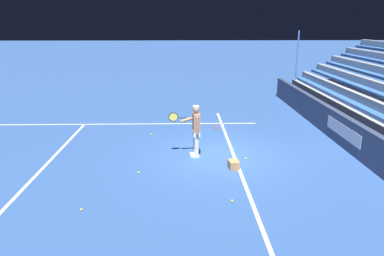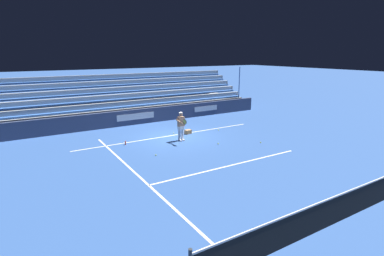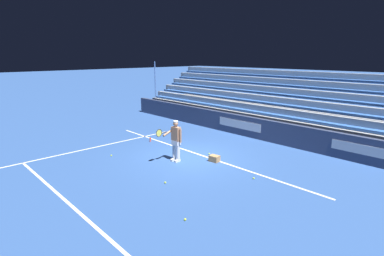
{
  "view_description": "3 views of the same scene",
  "coord_description": "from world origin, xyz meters",
  "px_view_note": "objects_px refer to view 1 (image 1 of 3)",
  "views": [
    {
      "loc": [
        -11.74,
        1.2,
        4.31
      ],
      "look_at": [
        -0.72,
        0.92,
        1.17
      ],
      "focal_mm": 35.0,
      "sensor_mm": 36.0,
      "label": 1
    },
    {
      "loc": [
        8.33,
        15.68,
        5.09
      ],
      "look_at": [
        -0.04,
        1.99,
        1.03
      ],
      "focal_mm": 28.0,
      "sensor_mm": 36.0,
      "label": 2
    },
    {
      "loc": [
        -9.04,
        8.41,
        4.3
      ],
      "look_at": [
        -0.63,
        0.45,
        1.47
      ],
      "focal_mm": 28.0,
      "sensor_mm": 36.0,
      "label": 3
    }
  ],
  "objects_px": {
    "tennis_ball_midcourt": "(82,210)",
    "tennis_player": "(195,130)",
    "tennis_ball_stray_back": "(151,134)",
    "tennis_ball_far_left": "(232,201)",
    "tennis_ball_on_baseline": "(246,159)",
    "tennis_ball_toward_net": "(139,173)",
    "water_bottle": "(215,127)",
    "ball_box_cardboard": "(234,165)"
  },
  "relations": [
    {
      "from": "tennis_ball_toward_net",
      "to": "tennis_ball_midcourt",
      "type": "distance_m",
      "value": 2.49
    },
    {
      "from": "tennis_ball_stray_back",
      "to": "tennis_ball_far_left",
      "type": "height_order",
      "value": "same"
    },
    {
      "from": "ball_box_cardboard",
      "to": "tennis_ball_midcourt",
      "type": "xyz_separation_m",
      "value": [
        -2.55,
        3.95,
        -0.1
      ]
    },
    {
      "from": "tennis_player",
      "to": "tennis_ball_far_left",
      "type": "bearing_deg",
      "value": -166.44
    },
    {
      "from": "tennis_ball_on_baseline",
      "to": "tennis_ball_stray_back",
      "type": "xyz_separation_m",
      "value": [
        2.78,
        3.29,
        0.0
      ]
    },
    {
      "from": "tennis_player",
      "to": "tennis_ball_stray_back",
      "type": "relative_size",
      "value": 25.98
    },
    {
      "from": "tennis_ball_on_baseline",
      "to": "water_bottle",
      "type": "xyz_separation_m",
      "value": [
        3.48,
        0.7,
        0.08
      ]
    },
    {
      "from": "tennis_ball_on_baseline",
      "to": "water_bottle",
      "type": "relative_size",
      "value": 0.3
    },
    {
      "from": "tennis_player",
      "to": "tennis_ball_far_left",
      "type": "relative_size",
      "value": 25.98
    },
    {
      "from": "ball_box_cardboard",
      "to": "tennis_ball_toward_net",
      "type": "relative_size",
      "value": 6.06
    },
    {
      "from": "ball_box_cardboard",
      "to": "tennis_ball_on_baseline",
      "type": "distance_m",
      "value": 0.93
    },
    {
      "from": "tennis_ball_toward_net",
      "to": "water_bottle",
      "type": "relative_size",
      "value": 0.3
    },
    {
      "from": "tennis_player",
      "to": "tennis_ball_on_baseline",
      "type": "height_order",
      "value": "tennis_player"
    },
    {
      "from": "tennis_ball_midcourt",
      "to": "water_bottle",
      "type": "xyz_separation_m",
      "value": [
        6.8,
        -3.75,
        0.08
      ]
    },
    {
      "from": "tennis_ball_on_baseline",
      "to": "tennis_ball_stray_back",
      "type": "height_order",
      "value": "same"
    },
    {
      "from": "tennis_ball_on_baseline",
      "to": "tennis_ball_far_left",
      "type": "relative_size",
      "value": 1.0
    },
    {
      "from": "tennis_ball_far_left",
      "to": "ball_box_cardboard",
      "type": "bearing_deg",
      "value": -8.45
    },
    {
      "from": "tennis_player",
      "to": "tennis_ball_midcourt",
      "type": "xyz_separation_m",
      "value": [
        -3.7,
        2.82,
        -0.86
      ]
    },
    {
      "from": "tennis_player",
      "to": "ball_box_cardboard",
      "type": "xyz_separation_m",
      "value": [
        -1.15,
        -1.13,
        -0.76
      ]
    },
    {
      "from": "tennis_ball_toward_net",
      "to": "tennis_ball_stray_back",
      "type": "relative_size",
      "value": 1.0
    },
    {
      "from": "ball_box_cardboard",
      "to": "tennis_ball_stray_back",
      "type": "height_order",
      "value": "ball_box_cardboard"
    },
    {
      "from": "tennis_player",
      "to": "tennis_ball_far_left",
      "type": "distance_m",
      "value": 3.54
    },
    {
      "from": "tennis_ball_stray_back",
      "to": "tennis_ball_far_left",
      "type": "bearing_deg",
      "value": -156.85
    },
    {
      "from": "water_bottle",
      "to": "tennis_ball_midcourt",
      "type": "bearing_deg",
      "value": 151.11
    },
    {
      "from": "tennis_ball_toward_net",
      "to": "tennis_ball_on_baseline",
      "type": "distance_m",
      "value": 3.53
    },
    {
      "from": "tennis_ball_far_left",
      "to": "water_bottle",
      "type": "xyz_separation_m",
      "value": [
        6.44,
        -0.13,
        0.08
      ]
    },
    {
      "from": "tennis_player",
      "to": "ball_box_cardboard",
      "type": "distance_m",
      "value": 1.78
    },
    {
      "from": "ball_box_cardboard",
      "to": "tennis_ball_toward_net",
      "type": "height_order",
      "value": "ball_box_cardboard"
    },
    {
      "from": "tennis_ball_midcourt",
      "to": "tennis_player",
      "type": "bearing_deg",
      "value": -37.29
    },
    {
      "from": "tennis_player",
      "to": "tennis_ball_midcourt",
      "type": "relative_size",
      "value": 25.98
    },
    {
      "from": "tennis_player",
      "to": "tennis_ball_on_baseline",
      "type": "bearing_deg",
      "value": -103.0
    },
    {
      "from": "tennis_ball_on_baseline",
      "to": "tennis_ball_far_left",
      "type": "bearing_deg",
      "value": 164.35
    },
    {
      "from": "tennis_ball_stray_back",
      "to": "tennis_ball_on_baseline",
      "type": "bearing_deg",
      "value": -130.27
    },
    {
      "from": "tennis_player",
      "to": "ball_box_cardboard",
      "type": "height_order",
      "value": "tennis_player"
    },
    {
      "from": "ball_box_cardboard",
      "to": "tennis_ball_on_baseline",
      "type": "bearing_deg",
      "value": -33.25
    },
    {
      "from": "tennis_player",
      "to": "tennis_ball_toward_net",
      "type": "xyz_separation_m",
      "value": [
        -1.46,
        1.72,
        -0.86
      ]
    },
    {
      "from": "tennis_player",
      "to": "tennis_ball_stray_back",
      "type": "bearing_deg",
      "value": 34.46
    },
    {
      "from": "tennis_ball_on_baseline",
      "to": "tennis_ball_stray_back",
      "type": "bearing_deg",
      "value": 49.73
    },
    {
      "from": "tennis_ball_toward_net",
      "to": "tennis_ball_far_left",
      "type": "xyz_separation_m",
      "value": [
        -1.88,
        -2.53,
        0.0
      ]
    },
    {
      "from": "tennis_ball_stray_back",
      "to": "tennis_player",
      "type": "bearing_deg",
      "value": -145.54
    },
    {
      "from": "tennis_ball_on_baseline",
      "to": "tennis_ball_far_left",
      "type": "height_order",
      "value": "same"
    },
    {
      "from": "tennis_ball_toward_net",
      "to": "tennis_ball_midcourt",
      "type": "relative_size",
      "value": 1.0
    }
  ]
}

